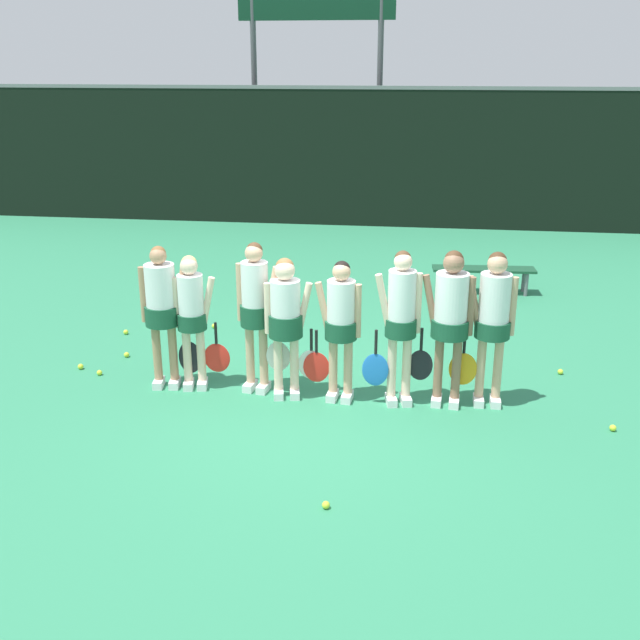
% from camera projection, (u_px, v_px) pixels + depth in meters
% --- Properties ---
extents(ground_plane, '(140.00, 140.00, 0.00)m').
position_uv_depth(ground_plane, '(319.00, 396.00, 8.66)').
color(ground_plane, '#2D7F56').
extents(fence_windscreen, '(60.00, 0.08, 3.14)m').
position_uv_depth(fence_windscreen, '(376.00, 157.00, 16.95)').
color(fence_windscreen, black).
rests_on(fence_windscreen, ground_plane).
extents(scoreboard, '(3.74, 0.15, 6.15)m').
position_uv_depth(scoreboard, '(316.00, 8.00, 17.57)').
color(scoreboard, '#515156').
rests_on(scoreboard, ground_plane).
extents(bench_courtside, '(1.70, 0.46, 0.43)m').
position_uv_depth(bench_courtside, '(484.00, 271.00, 12.37)').
color(bench_courtside, '#19472D').
rests_on(bench_courtside, ground_plane).
extents(player_0, '(0.67, 0.40, 1.71)m').
position_uv_depth(player_0, '(162.00, 306.00, 8.62)').
color(player_0, tan).
rests_on(player_0, ground_plane).
extents(player_1, '(0.64, 0.34, 1.61)m').
position_uv_depth(player_1, '(192.00, 313.00, 8.62)').
color(player_1, beige).
rests_on(player_1, ground_plane).
extents(player_2, '(0.63, 0.35, 1.78)m').
position_uv_depth(player_2, '(256.00, 306.00, 8.51)').
color(player_2, tan).
rests_on(player_2, ground_plane).
extents(player_3, '(0.68, 0.39, 1.64)m').
position_uv_depth(player_3, '(286.00, 316.00, 8.36)').
color(player_3, beige).
rests_on(player_3, ground_plane).
extents(player_4, '(0.65, 0.36, 1.63)m').
position_uv_depth(player_4, '(340.00, 321.00, 8.29)').
color(player_4, tan).
rests_on(player_4, ground_plane).
extents(player_5, '(0.63, 0.35, 1.77)m').
position_uv_depth(player_5, '(400.00, 316.00, 8.17)').
color(player_5, beige).
rests_on(player_5, ground_plane).
extents(player_6, '(0.69, 0.41, 1.78)m').
position_uv_depth(player_6, '(450.00, 314.00, 8.13)').
color(player_6, '#8C664C').
rests_on(player_6, ground_plane).
extents(player_7, '(0.68, 0.39, 1.76)m').
position_uv_depth(player_7, '(493.00, 316.00, 8.14)').
color(player_7, tan).
rests_on(player_7, ground_plane).
extents(tennis_ball_0, '(0.07, 0.07, 0.07)m').
position_uv_depth(tennis_ball_0, '(127.00, 355.00, 9.79)').
color(tennis_ball_0, '#CCE033').
rests_on(tennis_ball_0, ground_plane).
extents(tennis_ball_1, '(0.07, 0.07, 0.07)m').
position_uv_depth(tennis_ball_1, '(214.00, 326.00, 10.85)').
color(tennis_ball_1, '#CCE033').
rests_on(tennis_ball_1, ground_plane).
extents(tennis_ball_2, '(0.07, 0.07, 0.07)m').
position_uv_depth(tennis_ball_2, '(326.00, 505.00, 6.50)').
color(tennis_ball_2, '#CCE033').
rests_on(tennis_ball_2, ground_plane).
extents(tennis_ball_3, '(0.07, 0.07, 0.07)m').
position_uv_depth(tennis_ball_3, '(394.00, 338.00, 10.38)').
color(tennis_ball_3, '#CCE033').
rests_on(tennis_ball_3, ground_plane).
extents(tennis_ball_4, '(0.07, 0.07, 0.07)m').
position_uv_depth(tennis_ball_4, '(560.00, 372.00, 9.26)').
color(tennis_ball_4, '#CCE033').
rests_on(tennis_ball_4, ground_plane).
extents(tennis_ball_5, '(0.07, 0.07, 0.07)m').
position_uv_depth(tennis_ball_5, '(99.00, 373.00, 9.24)').
color(tennis_ball_5, '#CCE033').
rests_on(tennis_ball_5, ground_plane).
extents(tennis_ball_6, '(0.07, 0.07, 0.07)m').
position_uv_depth(tennis_ball_6, '(81.00, 367.00, 9.41)').
color(tennis_ball_6, '#CCE033').
rests_on(tennis_ball_6, ground_plane).
extents(tennis_ball_7, '(0.07, 0.07, 0.07)m').
position_uv_depth(tennis_ball_7, '(613.00, 428.00, 7.85)').
color(tennis_ball_7, '#CCE033').
rests_on(tennis_ball_7, ground_plane).
extents(tennis_ball_8, '(0.07, 0.07, 0.07)m').
position_uv_depth(tennis_ball_8, '(126.00, 332.00, 10.60)').
color(tennis_ball_8, '#CCE033').
rests_on(tennis_ball_8, ground_plane).
extents(tennis_ball_9, '(0.07, 0.07, 0.07)m').
position_uv_depth(tennis_ball_9, '(371.00, 370.00, 9.33)').
color(tennis_ball_9, '#CCE033').
rests_on(tennis_ball_9, ground_plane).
extents(tennis_ball_10, '(0.07, 0.07, 0.07)m').
position_uv_depth(tennis_ball_10, '(149.00, 325.00, 10.90)').
color(tennis_ball_10, '#CCE033').
rests_on(tennis_ball_10, ground_plane).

